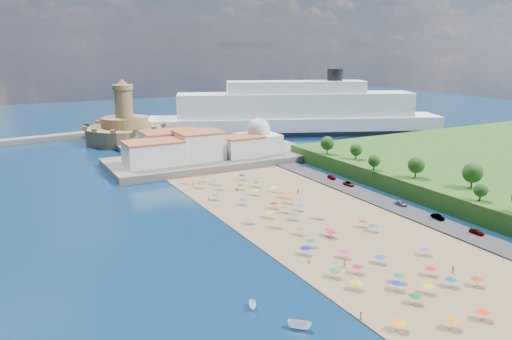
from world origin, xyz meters
TOP-DOWN VIEW (x-y plane):
  - ground at (0.00, 0.00)m, footprint 700.00×700.00m
  - terrace at (10.00, 73.00)m, footprint 90.00×36.00m
  - jetty at (-12.00, 108.00)m, footprint 18.00×70.00m
  - waterfront_buildings at (-3.05, 73.64)m, footprint 57.00×29.00m
  - domed_building at (30.00, 71.00)m, footprint 16.00×16.00m
  - fortress at (-12.00, 138.00)m, footprint 40.00×40.00m
  - cruise_ship at (79.16, 117.41)m, footprint 162.12×85.16m
  - beach_parasols at (-0.79, -12.10)m, footprint 31.17×115.35m
  - beachgoers at (-2.19, -0.06)m, footprint 34.14×98.44m
  - moored_boats at (-30.37, -49.39)m, footprint 7.32×14.25m
  - parked_cars at (36.00, -3.27)m, footprint 2.63×67.32m
  - hillside_trees at (48.64, -9.86)m, footprint 17.06×105.67m

SIDE VIEW (x-z plane):
  - ground at x=0.00m, z-range 0.00..0.00m
  - moored_boats at x=-30.37m, z-range -0.06..1.64m
  - beachgoers at x=-2.19m, z-range 0.21..2.08m
  - jetty at x=-12.00m, z-range 0.00..2.40m
  - parked_cars at x=36.00m, z-range 0.65..2.09m
  - terrace at x=10.00m, z-range 0.00..3.00m
  - beach_parasols at x=-0.79m, z-range 1.05..3.25m
  - fortress at x=-12.00m, z-range -9.52..22.88m
  - waterfront_buildings at x=-3.05m, z-range 2.38..13.38m
  - domed_building at x=30.00m, z-range 1.47..16.47m
  - hillside_trees at x=48.64m, z-range 6.25..14.19m
  - cruise_ship at x=79.16m, z-range -7.36..28.75m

